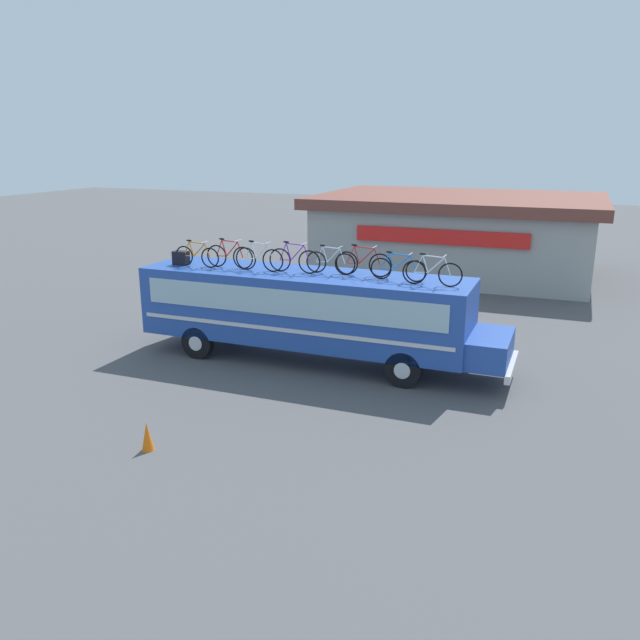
{
  "coord_description": "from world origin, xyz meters",
  "views": [
    {
      "loc": [
        7.79,
        -18.14,
        6.91
      ],
      "look_at": [
        0.57,
        0.0,
        1.4
      ],
      "focal_mm": 35.95,
      "sensor_mm": 36.0,
      "label": 1
    }
  ],
  "objects_px": {
    "rooftop_bicycle_8": "(432,272)",
    "traffic_cone": "(147,436)",
    "bus": "(310,309)",
    "rooftop_bicycle_5": "(330,262)",
    "rooftop_bicycle_7": "(398,268)",
    "rooftop_bicycle_6": "(363,263)",
    "rooftop_bicycle_1": "(197,256)",
    "rooftop_bicycle_4": "(294,260)",
    "rooftop_bicycle_3": "(259,258)",
    "luggage_bag_1": "(181,258)",
    "rooftop_bicycle_2": "(230,256)"
  },
  "relations": [
    {
      "from": "rooftop_bicycle_8",
      "to": "traffic_cone",
      "type": "relative_size",
      "value": 2.56
    },
    {
      "from": "rooftop_bicycle_7",
      "to": "rooftop_bicycle_8",
      "type": "height_order",
      "value": "rooftop_bicycle_8"
    },
    {
      "from": "rooftop_bicycle_5",
      "to": "rooftop_bicycle_2",
      "type": "bearing_deg",
      "value": -174.45
    },
    {
      "from": "rooftop_bicycle_3",
      "to": "traffic_cone",
      "type": "height_order",
      "value": "rooftop_bicycle_3"
    },
    {
      "from": "rooftop_bicycle_5",
      "to": "traffic_cone",
      "type": "xyz_separation_m",
      "value": [
        -1.71,
        -7.32,
        -2.92
      ]
    },
    {
      "from": "luggage_bag_1",
      "to": "rooftop_bicycle_4",
      "type": "xyz_separation_m",
      "value": [
        4.05,
        0.2,
        0.18
      ]
    },
    {
      "from": "rooftop_bicycle_1",
      "to": "rooftop_bicycle_8",
      "type": "relative_size",
      "value": 0.95
    },
    {
      "from": "rooftop_bicycle_6",
      "to": "bus",
      "type": "bearing_deg",
      "value": -172.04
    },
    {
      "from": "bus",
      "to": "rooftop_bicycle_5",
      "type": "distance_m",
      "value": 1.66
    },
    {
      "from": "rooftop_bicycle_1",
      "to": "rooftop_bicycle_6",
      "type": "height_order",
      "value": "rooftop_bicycle_6"
    },
    {
      "from": "luggage_bag_1",
      "to": "rooftop_bicycle_1",
      "type": "bearing_deg",
      "value": -9.15
    },
    {
      "from": "rooftop_bicycle_5",
      "to": "rooftop_bicycle_6",
      "type": "bearing_deg",
      "value": 3.25
    },
    {
      "from": "bus",
      "to": "rooftop_bicycle_7",
      "type": "relative_size",
      "value": 6.9
    },
    {
      "from": "rooftop_bicycle_3",
      "to": "rooftop_bicycle_7",
      "type": "bearing_deg",
      "value": 2.55
    },
    {
      "from": "rooftop_bicycle_4",
      "to": "rooftop_bicycle_8",
      "type": "xyz_separation_m",
      "value": [
        4.4,
        -0.25,
        -0.02
      ]
    },
    {
      "from": "rooftop_bicycle_1",
      "to": "rooftop_bicycle_8",
      "type": "bearing_deg",
      "value": 0.39
    },
    {
      "from": "bus",
      "to": "rooftop_bicycle_1",
      "type": "bearing_deg",
      "value": -174.31
    },
    {
      "from": "rooftop_bicycle_4",
      "to": "rooftop_bicycle_6",
      "type": "distance_m",
      "value": 2.18
    },
    {
      "from": "luggage_bag_1",
      "to": "rooftop_bicycle_2",
      "type": "xyz_separation_m",
      "value": [
        1.79,
        0.12,
        0.17
      ]
    },
    {
      "from": "rooftop_bicycle_8",
      "to": "rooftop_bicycle_7",
      "type": "bearing_deg",
      "value": 164.25
    },
    {
      "from": "rooftop_bicycle_1",
      "to": "rooftop_bicycle_4",
      "type": "distance_m",
      "value": 3.37
    },
    {
      "from": "rooftop_bicycle_2",
      "to": "traffic_cone",
      "type": "height_order",
      "value": "rooftop_bicycle_2"
    },
    {
      "from": "rooftop_bicycle_1",
      "to": "traffic_cone",
      "type": "relative_size",
      "value": 2.42
    },
    {
      "from": "bus",
      "to": "rooftop_bicycle_6",
      "type": "distance_m",
      "value": 2.3
    },
    {
      "from": "bus",
      "to": "rooftop_bicycle_4",
      "type": "height_order",
      "value": "rooftop_bicycle_4"
    },
    {
      "from": "rooftop_bicycle_1",
      "to": "rooftop_bicycle_6",
      "type": "xyz_separation_m",
      "value": [
        5.52,
        0.62,
        0.03
      ]
    },
    {
      "from": "rooftop_bicycle_1",
      "to": "rooftop_bicycle_3",
      "type": "bearing_deg",
      "value": 3.99
    },
    {
      "from": "rooftop_bicycle_1",
      "to": "rooftop_bicycle_3",
      "type": "distance_m",
      "value": 2.21
    },
    {
      "from": "rooftop_bicycle_1",
      "to": "traffic_cone",
      "type": "distance_m",
      "value": 7.86
    },
    {
      "from": "bus",
      "to": "traffic_cone",
      "type": "bearing_deg",
      "value": -98.6
    },
    {
      "from": "rooftop_bicycle_4",
      "to": "rooftop_bicycle_5",
      "type": "relative_size",
      "value": 1.07
    },
    {
      "from": "rooftop_bicycle_3",
      "to": "rooftop_bicycle_1",
      "type": "bearing_deg",
      "value": -176.01
    },
    {
      "from": "rooftop_bicycle_1",
      "to": "rooftop_bicycle_5",
      "type": "height_order",
      "value": "rooftop_bicycle_5"
    },
    {
      "from": "rooftop_bicycle_3",
      "to": "rooftop_bicycle_6",
      "type": "xyz_separation_m",
      "value": [
        3.32,
        0.46,
        0.0
      ]
    },
    {
      "from": "rooftop_bicycle_3",
      "to": "rooftop_bicycle_4",
      "type": "height_order",
      "value": "rooftop_bicycle_4"
    },
    {
      "from": "rooftop_bicycle_2",
      "to": "rooftop_bicycle_5",
      "type": "xyz_separation_m",
      "value": [
        3.38,
        0.33,
        -0.02
      ]
    },
    {
      "from": "rooftop_bicycle_1",
      "to": "rooftop_bicycle_3",
      "type": "height_order",
      "value": "rooftop_bicycle_3"
    },
    {
      "from": "rooftop_bicycle_4",
      "to": "rooftop_bicycle_7",
      "type": "bearing_deg",
      "value": 0.78
    },
    {
      "from": "bus",
      "to": "rooftop_bicycle_4",
      "type": "relative_size",
      "value": 6.81
    },
    {
      "from": "traffic_cone",
      "to": "rooftop_bicycle_1",
      "type": "bearing_deg",
      "value": 112.17
    },
    {
      "from": "rooftop_bicycle_6",
      "to": "rooftop_bicycle_7",
      "type": "xyz_separation_m",
      "value": [
        1.17,
        -0.26,
        -0.04
      ]
    },
    {
      "from": "rooftop_bicycle_2",
      "to": "rooftop_bicycle_7",
      "type": "distance_m",
      "value": 5.6
    },
    {
      "from": "rooftop_bicycle_2",
      "to": "rooftop_bicycle_4",
      "type": "height_order",
      "value": "rooftop_bicycle_4"
    },
    {
      "from": "rooftop_bicycle_4",
      "to": "rooftop_bicycle_6",
      "type": "height_order",
      "value": "rooftop_bicycle_4"
    },
    {
      "from": "luggage_bag_1",
      "to": "traffic_cone",
      "type": "relative_size",
      "value": 0.74
    },
    {
      "from": "rooftop_bicycle_4",
      "to": "bus",
      "type": "bearing_deg",
      "value": 8.76
    },
    {
      "from": "rooftop_bicycle_8",
      "to": "rooftop_bicycle_6",
      "type": "bearing_deg",
      "value": 165.85
    },
    {
      "from": "rooftop_bicycle_3",
      "to": "traffic_cone",
      "type": "distance_m",
      "value": 7.54
    },
    {
      "from": "luggage_bag_1",
      "to": "rooftop_bicycle_1",
      "type": "distance_m",
      "value": 0.72
    },
    {
      "from": "rooftop_bicycle_6",
      "to": "rooftop_bicycle_7",
      "type": "bearing_deg",
      "value": -12.68
    }
  ]
}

